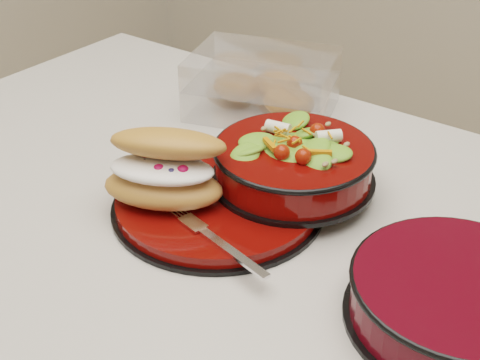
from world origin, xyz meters
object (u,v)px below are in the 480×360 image
Objects in this scene: dinner_plate at (218,202)px; fork at (220,243)px; croissant at (166,169)px; pastry_box at (263,85)px; salad_bowl at (294,158)px; extra_bowl at (459,299)px.

dinner_plate is 1.84× the size of fork.
croissant is 1.16× the size of fork.
croissant is 0.32m from pastry_box.
croissant is 0.12m from fork.
croissant reaches higher than salad_bowl.
extra_bowl is at bearing -2.84° from dinner_plate.
extra_bowl is (0.32, -0.02, 0.02)m from dinner_plate.
salad_bowl is 0.28m from extra_bowl.
pastry_box is at bearing 76.79° from croissant.
salad_bowl is 0.25m from pastry_box.
croissant reaches higher than pastry_box.
fork is 0.56× the size of pastry_box.
pastry_box is (-0.12, 0.27, 0.03)m from dinner_plate.
fork is (0.01, -0.16, -0.03)m from salad_bowl.
fork is 0.26m from extra_bowl.
salad_bowl reaches higher than fork.
fork is at bearing -43.64° from croissant.
extra_bowl is (0.25, 0.06, 0.01)m from fork.
extra_bowl is at bearing -21.95° from croissant.
croissant is (-0.10, -0.13, 0.01)m from salad_bowl.
dinner_plate is at bearing 52.41° from fork.
croissant is 0.75× the size of extra_bowl.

